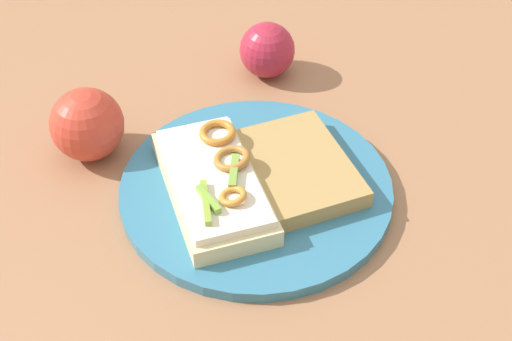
{
  "coord_description": "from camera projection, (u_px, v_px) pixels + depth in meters",
  "views": [
    {
      "loc": [
        -0.44,
        0.32,
        0.55
      ],
      "look_at": [
        0.0,
        0.0,
        0.03
      ],
      "focal_mm": 51.32,
      "sensor_mm": 36.0,
      "label": 1
    }
  ],
  "objects": [
    {
      "name": "bread_slice_side",
      "position": [
        297.0,
        168.0,
        0.77
      ],
      "size": [
        0.16,
        0.14,
        0.02
      ],
      "primitive_type": "cube",
      "rotation": [
        0.0,
        0.0,
        6.02
      ],
      "color": "#A8864C",
      "rests_on": "plate"
    },
    {
      "name": "ground_plane",
      "position": [
        256.0,
        193.0,
        0.77
      ],
      "size": [
        2.0,
        2.0,
        0.0
      ],
      "primitive_type": "plane",
      "color": "#9A6948",
      "rests_on": "ground"
    },
    {
      "name": "apple_0",
      "position": [
        267.0,
        50.0,
        0.91
      ],
      "size": [
        0.07,
        0.07,
        0.07
      ],
      "primitive_type": "sphere",
      "rotation": [
        0.0,
        0.0,
        6.28
      ],
      "color": "#A72237",
      "rests_on": "ground_plane"
    },
    {
      "name": "apple_2",
      "position": [
        87.0,
        124.0,
        0.79
      ],
      "size": [
        0.11,
        0.11,
        0.08
      ],
      "primitive_type": "sphere",
      "rotation": [
        0.0,
        0.0,
        5.65
      ],
      "color": "red",
      "rests_on": "ground_plane"
    },
    {
      "name": "sandwich",
      "position": [
        214.0,
        182.0,
        0.74
      ],
      "size": [
        0.2,
        0.14,
        0.04
      ],
      "rotation": [
        0.0,
        0.0,
        5.97
      ],
      "color": "beige",
      "rests_on": "plate"
    },
    {
      "name": "plate",
      "position": [
        256.0,
        189.0,
        0.77
      ],
      "size": [
        0.29,
        0.29,
        0.01
      ],
      "primitive_type": "cylinder",
      "color": "teal",
      "rests_on": "ground_plane"
    }
  ]
}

